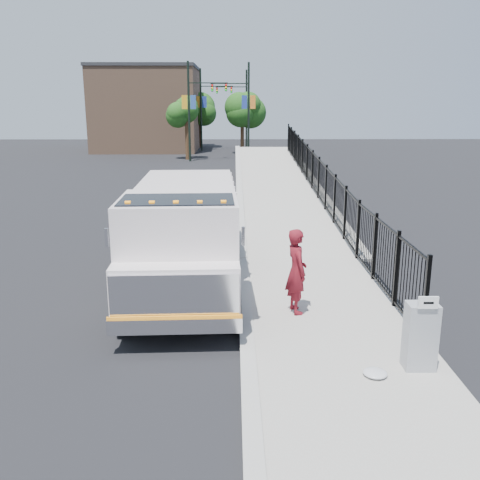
{
  "coord_description": "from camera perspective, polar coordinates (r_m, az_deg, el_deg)",
  "views": [
    {
      "loc": [
        -0.26,
        -11.93,
        4.85
      ],
      "look_at": [
        -0.1,
        2.0,
        1.23
      ],
      "focal_mm": 40.0,
      "sensor_mm": 36.0,
      "label": 1
    }
  ],
  "objects": [
    {
      "name": "debris",
      "position": [
        10.08,
        14.22,
        -13.59
      ],
      "size": [
        0.43,
        0.43,
        0.11
      ],
      "primitive_type": "ellipsoid",
      "color": "silver",
      "rests_on": "sidewalk"
    },
    {
      "name": "tree_1",
      "position": [
        51.71,
        0.24,
        13.57
      ],
      "size": [
        2.74,
        2.74,
        5.37
      ],
      "color": "#382314",
      "rests_on": "ground"
    },
    {
      "name": "iron_fence",
      "position": [
        24.55,
        8.33,
        5.15
      ],
      "size": [
        0.1,
        28.0,
        1.8
      ],
      "primitive_type": "cube",
      "color": "black",
      "rests_on": "ground"
    },
    {
      "name": "curb",
      "position": [
        11.02,
        0.79,
        -11.11
      ],
      "size": [
        0.3,
        12.0,
        0.16
      ],
      "primitive_type": "cube",
      "color": "#ADAAA3",
      "rests_on": "ground"
    },
    {
      "name": "light_pole_0",
      "position": [
        45.07,
        -5.07,
        13.89
      ],
      "size": [
        3.77,
        0.22,
        8.0
      ],
      "color": "black",
      "rests_on": "ground"
    },
    {
      "name": "tree_2",
      "position": [
        59.13,
        -4.25,
        13.67
      ],
      "size": [
        3.22,
        3.22,
        5.61
      ],
      "color": "#382314",
      "rests_on": "ground"
    },
    {
      "name": "light_pole_3",
      "position": [
        57.18,
        0.37,
        14.08
      ],
      "size": [
        3.78,
        0.22,
        8.0
      ],
      "color": "black",
      "rests_on": "ground"
    },
    {
      "name": "tree_0",
      "position": [
        46.51,
        -5.71,
        13.34
      ],
      "size": [
        2.23,
        2.23,
        5.12
      ],
      "color": "#382314",
      "rests_on": "ground"
    },
    {
      "name": "utility_cabinet",
      "position": [
        10.33,
        18.69,
        -9.7
      ],
      "size": [
        0.55,
        0.4,
        1.25
      ],
      "primitive_type": "cube",
      "color": "gray",
      "rests_on": "sidewalk"
    },
    {
      "name": "light_pole_1",
      "position": [
        46.26,
        0.53,
        13.96
      ],
      "size": [
        3.78,
        0.22,
        8.0
      ],
      "color": "black",
      "rests_on": "ground"
    },
    {
      "name": "arrow_sign",
      "position": [
        9.86,
        19.44,
        -6.31
      ],
      "size": [
        0.35,
        0.04,
        0.22
      ],
      "primitive_type": "cube",
      "color": "white",
      "rests_on": "utility_cabinet"
    },
    {
      "name": "sidewalk",
      "position": [
        11.24,
        10.84,
        -10.96
      ],
      "size": [
        3.55,
        12.0,
        0.12
      ],
      "primitive_type": "cube",
      "color": "#9E998E",
      "rests_on": "ground"
    },
    {
      "name": "light_pole_2",
      "position": [
        54.87,
        -3.86,
        14.03
      ],
      "size": [
        3.78,
        0.22,
        8.0
      ],
      "color": "black",
      "rests_on": "ground"
    },
    {
      "name": "truck",
      "position": [
        14.13,
        -5.94,
        1.21
      ],
      "size": [
        3.01,
        8.44,
        2.86
      ],
      "rotation": [
        0.0,
        0.0,
        0.04
      ],
      "color": "black",
      "rests_on": "ground"
    },
    {
      "name": "worker",
      "position": [
        12.26,
        6.04,
        -3.32
      ],
      "size": [
        0.63,
        0.81,
        1.97
      ],
      "primitive_type": "imported",
      "rotation": [
        0.0,
        0.0,
        1.81
      ],
      "color": "maroon",
      "rests_on": "sidewalk"
    },
    {
      "name": "ramp",
      "position": [
        28.44,
        4.19,
        4.7
      ],
      "size": [
        3.95,
        24.06,
        3.19
      ],
      "primitive_type": "cube",
      "rotation": [
        0.06,
        0.0,
        0.0
      ],
      "color": "#9E998E",
      "rests_on": "ground"
    },
    {
      "name": "building",
      "position": [
        56.61,
        -9.8,
        13.5
      ],
      "size": [
        10.0,
        10.0,
        8.0
      ],
      "primitive_type": "cube",
      "color": "#8C664C",
      "rests_on": "ground"
    },
    {
      "name": "ground",
      "position": [
        12.88,
        0.57,
        -7.58
      ],
      "size": [
        120.0,
        120.0,
        0.0
      ],
      "primitive_type": "plane",
      "color": "black",
      "rests_on": "ground"
    }
  ]
}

